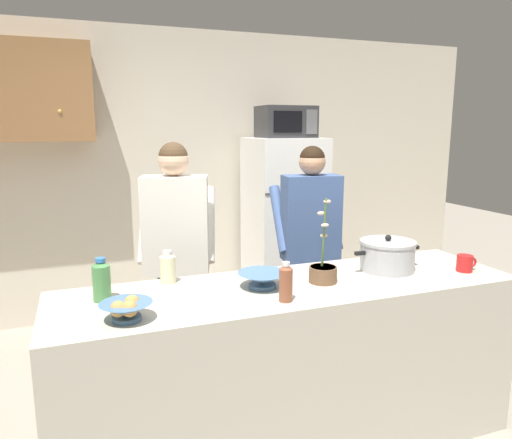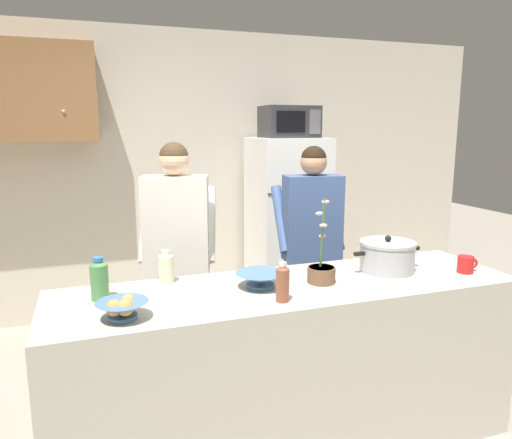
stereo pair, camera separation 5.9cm
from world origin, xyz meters
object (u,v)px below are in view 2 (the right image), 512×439
object	(u,v)px
microwave	(289,122)
person_by_sink	(312,230)
bread_bowl	(122,308)
bottle_near_edge	(166,267)
refrigerator	(287,226)
bottle_mid_counter	(99,279)
potted_orchid	(321,271)
coffee_mug	(466,264)
cooking_pot	(387,256)
empty_bowl	(260,279)
bottle_far_corner	(283,282)
person_near_pot	(177,238)

from	to	relation	value
microwave	person_by_sink	size ratio (longest dim) A/B	0.30
bread_bowl	bottle_near_edge	xyz separation A→B (m)	(0.26, 0.45, 0.04)
refrigerator	bottle_mid_counter	size ratio (longest dim) A/B	7.80
bread_bowl	potted_orchid	world-z (taller)	potted_orchid
coffee_mug	bottle_mid_counter	world-z (taller)	bottle_mid_counter
microwave	bread_bowl	distance (m)	2.71
cooking_pot	bottle_mid_counter	size ratio (longest dim) A/B	2.04
person_by_sink	bottle_near_edge	bearing A→B (deg)	-152.21
empty_bowl	person_by_sink	bearing A→B (deg)	50.45
person_by_sink	coffee_mug	distance (m)	1.10
coffee_mug	bottle_far_corner	bearing A→B (deg)	-175.99
person_by_sink	cooking_pot	size ratio (longest dim) A/B	3.75
empty_bowl	bottle_mid_counter	xyz separation A→B (m)	(-0.78, 0.09, 0.06)
person_by_sink	bottle_mid_counter	size ratio (longest dim) A/B	7.65
person_by_sink	bottle_far_corner	world-z (taller)	person_by_sink
coffee_mug	empty_bowl	bearing A→B (deg)	173.29
cooking_pot	bottle_far_corner	size ratio (longest dim) A/B	2.22
refrigerator	coffee_mug	world-z (taller)	refrigerator
person_by_sink	bread_bowl	bearing A→B (deg)	-143.20
person_near_pot	bottle_mid_counter	world-z (taller)	person_near_pot
cooking_pot	coffee_mug	bearing A→B (deg)	-23.65
potted_orchid	microwave	bearing A→B (deg)	72.29
coffee_mug	cooking_pot	bearing A→B (deg)	156.35
refrigerator	bottle_mid_counter	bearing A→B (deg)	-134.40
bottle_near_edge	coffee_mug	bearing A→B (deg)	-13.26
refrigerator	person_by_sink	distance (m)	1.03
bread_bowl	bottle_far_corner	xyz separation A→B (m)	(0.73, -0.02, 0.04)
person_near_pot	bread_bowl	size ratio (longest dim) A/B	7.25
bottle_near_edge	bottle_mid_counter	xyz separation A→B (m)	(-0.34, -0.15, 0.02)
bottle_near_edge	bottle_mid_counter	world-z (taller)	bottle_mid_counter
person_near_pot	bottle_far_corner	bearing A→B (deg)	-72.61
bottle_far_corner	potted_orchid	distance (m)	0.36
bottle_near_edge	bottle_mid_counter	bearing A→B (deg)	-155.66
refrigerator	coffee_mug	bearing A→B (deg)	-82.23
person_near_pot	bottle_far_corner	size ratio (longest dim) A/B	8.50
potted_orchid	cooking_pot	bearing A→B (deg)	8.30
person_by_sink	refrigerator	bearing A→B (deg)	77.27
microwave	refrigerator	bearing A→B (deg)	90.07
microwave	person_near_pot	size ratio (longest dim) A/B	0.29
person_near_pot	bottle_near_edge	world-z (taller)	person_near_pot
bread_bowl	empty_bowl	world-z (taller)	bread_bowl
person_near_pot	bottle_near_edge	size ratio (longest dim) A/B	9.35
refrigerator	bottle_near_edge	xyz separation A→B (m)	(-1.37, -1.59, 0.19)
person_by_sink	bottle_far_corner	size ratio (longest dim) A/B	8.31
person_near_pot	coffee_mug	size ratio (longest dim) A/B	12.55
bottle_mid_counter	bottle_far_corner	bearing A→B (deg)	-20.94
coffee_mug	empty_bowl	world-z (taller)	coffee_mug
person_by_sink	empty_bowl	xyz separation A→B (m)	(-0.70, -0.85, -0.03)
potted_orchid	bottle_near_edge	bearing A→B (deg)	160.60
potted_orchid	empty_bowl	bearing A→B (deg)	175.08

